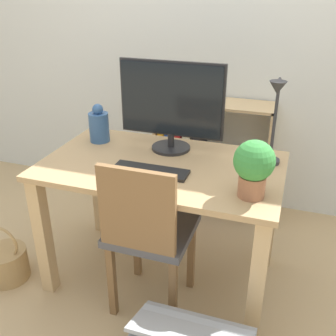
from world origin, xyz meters
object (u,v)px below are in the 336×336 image
Objects in this scene: bookshelf at (193,158)px; basket at (6,263)px; keyboard at (150,171)px; chair at (148,231)px; potted_plant at (254,166)px; desk_lamp at (275,115)px; vase at (99,126)px; monitor at (171,103)px.

bookshelf reaches higher than basket.
chair reaches higher than keyboard.
chair is (0.04, -0.15, -0.25)m from keyboard.
potted_plant reaches higher than keyboard.
desk_lamp is 1.70m from basket.
potted_plant is at bearing 19.04° from chair.
bookshelf is (-0.55, 1.05, -0.49)m from potted_plant.
chair is at bearing 3.24° from basket.
potted_plant is 1.55m from basket.
bookshelf is at bearing 60.60° from vase.
monitor is 0.69× the size of bookshelf.
chair is (0.04, -0.46, -0.50)m from monitor.
desk_lamp is at bearing 48.20° from chair.
desk_lamp reaches higher than basket.
chair is (0.47, -0.44, -0.34)m from vase.
bookshelf is 2.34× the size of basket.
desk_lamp is (0.55, 0.25, 0.27)m from keyboard.
monitor is 2.22× the size of potted_plant.
bookshelf is at bearing 94.12° from monitor.
potted_plant reaches higher than bookshelf.
potted_plant reaches higher than vase.
monitor is at bearing -85.88° from bookshelf.
vase is at bearing 177.41° from desk_lamp.
potted_plant is (-0.04, -0.32, -0.13)m from desk_lamp.
keyboard is 0.29m from chair.
desk_lamp is at bearing -2.59° from vase.
bookshelf is (-0.04, 0.97, -0.35)m from keyboard.
keyboard is 1.07× the size of basket.
chair is at bearing -170.92° from potted_plant.
chair is 2.48× the size of basket.
vase reaches higher than chair.
vase is 1.00m from potted_plant.
chair is 0.95m from basket.
potted_plant reaches higher than chair.
desk_lamp reaches higher than bookshelf.
monitor is at bearing 2.82° from vase.
bookshelf reaches higher than keyboard.
basket is (-1.38, -0.45, -0.90)m from desk_lamp.
monitor is at bearing 173.12° from desk_lamp.
basket is at bearing -129.38° from vase.
vase is at bearing -119.40° from bookshelf.
keyboard is 1.46× the size of potted_plant.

